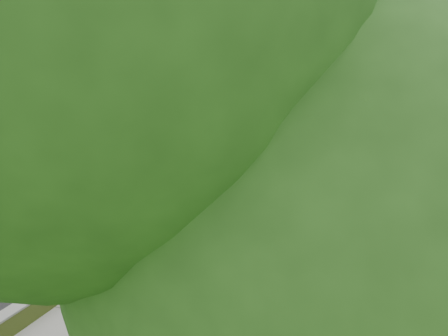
# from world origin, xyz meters

# --- Properties ---
(ground) EXTENTS (140.00, 140.00, 0.00)m
(ground) POSITION_xyz_m (0.00, 0.00, 0.00)
(ground) COLOR #33511E
(ground) RESTS_ON ground
(road) EXTENTS (11.20, 66.00, 0.04)m
(road) POSITION_xyz_m (-5.40, 15.00, 0.02)
(road) COLOR black
(road) RESTS_ON ground
(sidewalk) EXTENTS (4.20, 66.00, 0.05)m
(sidewalk) POSITION_xyz_m (2.55, 15.00, 0.03)
(sidewalk) COLOR gray
(sidewalk) RESTS_ON ground
(jersey_barrier) EXTENTS (0.42, 66.00, 0.60)m
(jersey_barrier) POSITION_xyz_m (0.25, 15.00, 0.30)
(jersey_barrier) COLOR #9AC72C
(jersey_barrier) RESTS_ON ground
(rock_embankment) EXTENTS (5.00, 66.00, 4.00)m
(rock_embankment) POSITION_xyz_m (-13.50, 15.00, 2.00)
(rock_embankment) COLOR #595147
(rock_embankment) RESTS_ON ground
(chainlink_fence) EXTENTS (0.04, 66.00, 2.00)m
(chainlink_fence) POSITION_xyz_m (4.65, 15.00, 1.00)
(chainlink_fence) COLOR slate
(chainlink_fence) RESTS_ON ground
(trees_embankment) EXTENTS (6.40, 66.00, 13.00)m
(trees_embankment) POSITION_xyz_m (-13.00, 15.00, 10.50)
(trees_embankment) COLOR #447723
(trees_embankment) RESTS_ON rock_embankment
(trees_fenceside) EXTENTS (7.00, 66.00, 14.00)m
(trees_fenceside) POSITION_xyz_m (7.00, 15.00, 7.00)
(trees_fenceside) COLOR #42862D
(trees_fenceside) RESTS_ON ground
(streetlight) EXTENTS (2.52, 0.22, 8.00)m
(streetlight) POSITION_xyz_m (-10.46, 14.00, 4.64)
(streetlight) COLOR gray
(streetlight) RESTS_ON ground
(signpost) EXTENTS (0.62, 0.09, 3.10)m
(signpost) POSITION_xyz_m (1.05, -3.02, 1.96)
(signpost) COLOR gray
(signpost) RESTS_ON sidewalk
(construction_barrel) EXTENTS (0.52, 0.52, 0.86)m
(construction_barrel) POSITION_xyz_m (3.59, 16.00, 0.48)
(construction_barrel) COLOR #D95F04
(construction_barrel) RESTS_ON sidewalk
(concrete_block) EXTENTS (1.23, 1.00, 0.75)m
(concrete_block) POSITION_xyz_m (4.30, -3.29, 0.42)
(concrete_block) COLOR gray
(concrete_block) RESTS_ON sidewalk
(car_1) EXTENTS (1.56, 4.33, 1.42)m
(car_1) POSITION_xyz_m (-9.00, 5.13, 0.75)
(car_1) COLOR white
(car_1) RESTS_ON road
(car_2) EXTENTS (2.36, 5.00, 1.38)m
(car_2) POSITION_xyz_m (-9.00, 9.36, 0.73)
(car_2) COLOR maroon
(car_2) RESTS_ON road
(car_3) EXTENTS (2.77, 5.90, 1.66)m
(car_3) POSITION_xyz_m (-10.60, 10.27, 0.87)
(car_3) COLOR black
(car_3) RESTS_ON road
(car_4) EXTENTS (2.15, 4.70, 1.56)m
(car_4) POSITION_xyz_m (-9.00, 14.51, 0.82)
(car_4) COLOR tan
(car_4) RESTS_ON road
(car_5) EXTENTS (1.84, 4.34, 1.39)m
(car_5) POSITION_xyz_m (-9.25, 22.73, 0.74)
(car_5) COLOR silver
(car_5) RESTS_ON road
(car_6) EXTENTS (2.75, 5.31, 1.43)m
(car_6) POSITION_xyz_m (-9.00, 20.77, 0.76)
(car_6) COLOR black
(car_6) RESTS_ON road
(car_7) EXTENTS (2.53, 5.52, 1.56)m
(car_7) POSITION_xyz_m (-9.00, 30.66, 0.82)
(car_7) COLOR maroon
(car_7) RESTS_ON road
(car_8) EXTENTS (1.92, 4.73, 1.61)m
(car_8) POSITION_xyz_m (-9.94, 35.50, 0.84)
(car_8) COLOR silver
(car_8) RESTS_ON road
(painter_0) EXTENTS (0.83, 0.97, 1.68)m
(painter_0) POSITION_xyz_m (1.45, 1.00, 0.89)
(painter_0) COLOR #BBA10E
(painter_0) RESTS_ON sidewalk
(painter_1) EXTENTS (0.40, 0.59, 1.60)m
(painter_1) POSITION_xyz_m (0.75, 8.09, 0.85)
(painter_1) COLOR beige
(painter_1) RESTS_ON sidewalk
(painter_2) EXTENTS (0.73, 0.89, 1.68)m
(painter_2) POSITION_xyz_m (0.75, 3.85, 0.89)
(painter_2) COLOR black
(painter_2) RESTS_ON sidewalk
(painter_3) EXTENTS (0.86, 1.14, 1.57)m
(painter_3) POSITION_xyz_m (0.75, 8.78, 0.83)
(painter_3) COLOR maroon
(painter_3) RESTS_ON sidewalk
(person_far) EXTENTS (1.05, 0.45, 1.78)m
(person_far) POSITION_xyz_m (4.20, 25.88, 0.94)
(person_far) COLOR black
(person_far) RESTS_ON sidewalk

